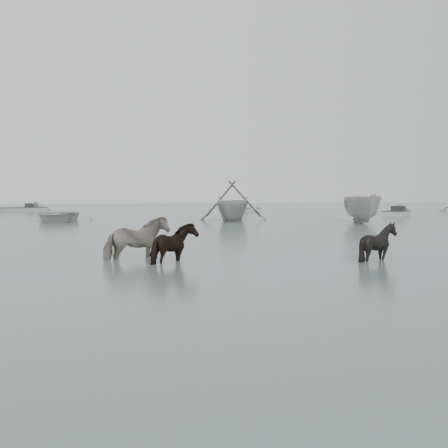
{
  "coord_description": "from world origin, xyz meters",
  "views": [
    {
      "loc": [
        -3.12,
        -16.88,
        2.04
      ],
      "look_at": [
        -0.32,
        0.0,
        1.0
      ],
      "focal_mm": 45.0,
      "sensor_mm": 36.0,
      "label": 1
    }
  ],
  "objects_px": {
    "pony_pinto": "(136,232)",
    "pony_black": "(378,237)",
    "pony_dark": "(175,238)",
    "rowboat_lead": "(58,213)"
  },
  "relations": [
    {
      "from": "pony_pinto",
      "to": "pony_black",
      "type": "xyz_separation_m",
      "value": [
        6.93,
        -1.49,
        -0.11
      ]
    },
    {
      "from": "pony_dark",
      "to": "rowboat_lead",
      "type": "relative_size",
      "value": 0.26
    },
    {
      "from": "pony_pinto",
      "to": "pony_dark",
      "type": "xyz_separation_m",
      "value": [
        1.09,
        -0.97,
        -0.12
      ]
    },
    {
      "from": "pony_black",
      "to": "pony_pinto",
      "type": "bearing_deg",
      "value": 94.28
    },
    {
      "from": "pony_pinto",
      "to": "pony_black",
      "type": "distance_m",
      "value": 7.09
    },
    {
      "from": "rowboat_lead",
      "to": "pony_dark",
      "type": "bearing_deg",
      "value": -66.95
    },
    {
      "from": "pony_pinto",
      "to": "rowboat_lead",
      "type": "height_order",
      "value": "pony_pinto"
    },
    {
      "from": "pony_dark",
      "to": "pony_black",
      "type": "bearing_deg",
      "value": -77.15
    },
    {
      "from": "pony_black",
      "to": "pony_dark",
      "type": "bearing_deg",
      "value": 101.35
    },
    {
      "from": "pony_pinto",
      "to": "rowboat_lead",
      "type": "distance_m",
      "value": 21.35
    }
  ]
}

